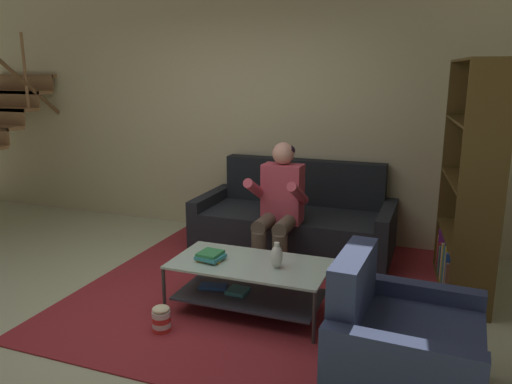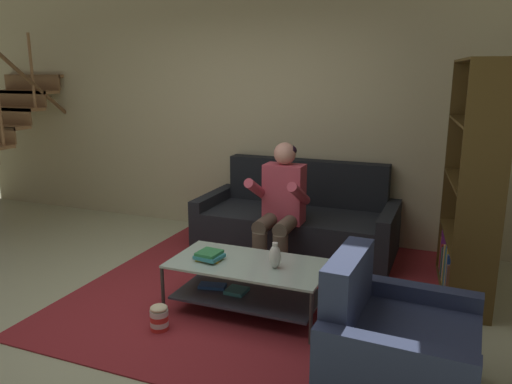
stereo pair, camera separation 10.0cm
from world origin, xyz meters
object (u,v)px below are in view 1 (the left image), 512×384
couch (295,223)px  armchair (401,350)px  popcorn_tub (161,319)px  vase (277,256)px  book_stack (210,256)px  bookshelf (470,210)px  coffee_table (249,279)px  person_seated_center (279,202)px

couch → armchair: size_ratio=2.28×
armchair → popcorn_tub: size_ratio=4.39×
vase → popcorn_tub: vase is taller
book_stack → bookshelf: 2.22m
bookshelf → coffee_table: bearing=-146.6°
vase → popcorn_tub: size_ratio=0.99×
coffee_table → armchair: armchair is taller
armchair → popcorn_tub: bearing=175.2°
couch → coffee_table: size_ratio=1.68×
coffee_table → bookshelf: 1.97m
person_seated_center → popcorn_tub: (-0.42, -1.48, -0.56)m
coffee_table → vase: (0.24, -0.03, 0.23)m
vase → bookshelf: bookshelf is taller
couch → armchair: bearing=-59.8°
book_stack → bookshelf: bearing=30.6°
person_seated_center → coffee_table: (0.07, -0.96, -0.38)m
person_seated_center → bookshelf: size_ratio=0.62×
couch → person_seated_center: size_ratio=1.68×
vase → book_stack: bearing=-175.6°
bookshelf → popcorn_tub: bookshelf is taller
couch → person_seated_center: bearing=-90.0°
vase → person_seated_center: bearing=107.1°
armchair → coffee_table: bearing=151.1°
book_stack → armchair: (1.50, -0.60, -0.16)m
book_stack → popcorn_tub: size_ratio=1.07×
coffee_table → popcorn_tub: 0.73m
popcorn_tub → book_stack: bearing=67.9°
popcorn_tub → bookshelf: bearing=37.2°
person_seated_center → book_stack: 1.07m
book_stack → popcorn_tub: (-0.18, -0.46, -0.35)m
armchair → vase: bearing=146.6°
popcorn_tub → armchair: bearing=-4.8°
couch → book_stack: (-0.23, -1.58, 0.15)m
coffee_table → bookshelf: size_ratio=0.62×
person_seated_center → armchair: (1.27, -1.62, -0.37)m
person_seated_center → coffee_table: bearing=-86.0°
armchair → popcorn_tub: armchair is taller
person_seated_center → vase: person_seated_center is taller
person_seated_center → popcorn_tub: size_ratio=5.95×
person_seated_center → book_stack: person_seated_center is taller
couch → vase: 1.59m
couch → book_stack: 1.61m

